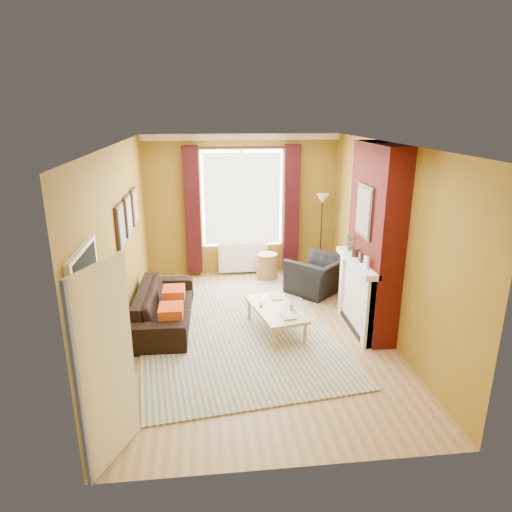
% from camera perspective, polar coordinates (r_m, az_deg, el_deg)
% --- Properties ---
extents(ground, '(5.50, 5.50, 0.00)m').
position_cam_1_polar(ground, '(7.02, 0.23, -9.60)').
color(ground, olive).
rests_on(ground, ground).
extents(room_walls, '(3.82, 5.54, 2.83)m').
position_cam_1_polar(room_walls, '(6.86, 5.28, 2.11)').
color(room_walls, olive).
rests_on(room_walls, ground).
extents(striped_rug, '(3.31, 4.24, 0.02)m').
position_cam_1_polar(striped_rug, '(7.07, -2.71, -9.32)').
color(striped_rug, teal).
rests_on(striped_rug, ground).
extents(sofa, '(0.86, 2.08, 0.60)m').
position_cam_1_polar(sofa, '(7.33, -11.38, -6.13)').
color(sofa, black).
rests_on(sofa, ground).
extents(armchair, '(1.34, 1.34, 0.66)m').
position_cam_1_polar(armchair, '(8.48, 7.70, -2.36)').
color(armchair, black).
rests_on(armchair, ground).
extents(coffee_table, '(0.85, 1.30, 0.40)m').
position_cam_1_polar(coffee_table, '(6.91, 2.46, -6.80)').
color(coffee_table, tan).
rests_on(coffee_table, ground).
extents(wicker_stool, '(0.49, 0.49, 0.52)m').
position_cam_1_polar(wicker_stool, '(9.08, 1.36, -1.30)').
color(wicker_stool, '#9C7443').
rests_on(wicker_stool, ground).
extents(floor_lamp, '(0.31, 0.31, 1.67)m').
position_cam_1_polar(floor_lamp, '(9.09, 8.26, 5.48)').
color(floor_lamp, black).
rests_on(floor_lamp, ground).
extents(book_a, '(0.23, 0.28, 0.02)m').
position_cam_1_polar(book_a, '(6.59, 3.25, -7.57)').
color(book_a, '#999999').
rests_on(book_a, coffee_table).
extents(book_b, '(0.21, 0.27, 0.02)m').
position_cam_1_polar(book_b, '(7.24, 1.82, -5.17)').
color(book_b, '#999999').
rests_on(book_b, coffee_table).
extents(mug, '(0.13, 0.13, 0.09)m').
position_cam_1_polar(mug, '(6.83, 4.47, -6.38)').
color(mug, '#999999').
rests_on(mug, coffee_table).
extents(tv_remote, '(0.06, 0.15, 0.02)m').
position_cam_1_polar(tv_remote, '(6.96, 0.63, -6.12)').
color(tv_remote, '#262629').
rests_on(tv_remote, coffee_table).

